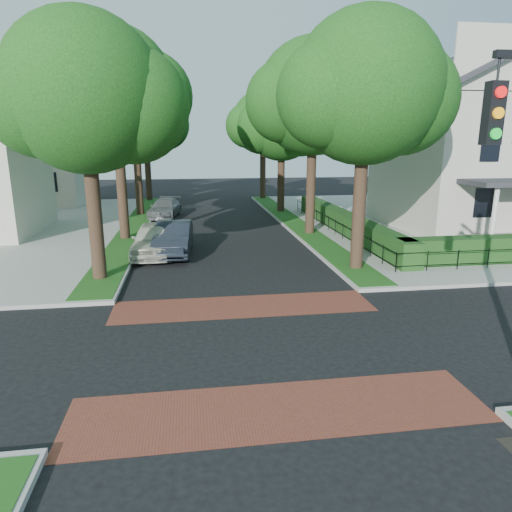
# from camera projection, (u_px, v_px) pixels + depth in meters

# --- Properties ---
(ground) EXTENTS (120.00, 120.00, 0.00)m
(ground) POSITION_uv_depth(u_px,v_px,m) (257.00, 346.00, 12.87)
(ground) COLOR black
(ground) RESTS_ON ground
(sidewalk_ne) EXTENTS (30.00, 30.00, 0.15)m
(sidewalk_ne) POSITION_uv_depth(u_px,v_px,m) (479.00, 218.00, 33.84)
(sidewalk_ne) COLOR gray
(sidewalk_ne) RESTS_ON ground
(crosswalk_far) EXTENTS (9.00, 2.20, 0.01)m
(crosswalk_far) POSITION_uv_depth(u_px,v_px,m) (244.00, 306.00, 15.94)
(crosswalk_far) COLOR brown
(crosswalk_far) RESTS_ON ground
(crosswalk_near) EXTENTS (9.00, 2.20, 0.01)m
(crosswalk_near) POSITION_uv_depth(u_px,v_px,m) (279.00, 410.00, 9.80)
(crosswalk_near) COLOR brown
(crosswalk_near) RESTS_ON ground
(grass_strip_ne) EXTENTS (1.60, 29.80, 0.02)m
(grass_strip_ne) POSITION_uv_depth(u_px,v_px,m) (293.00, 221.00, 31.92)
(grass_strip_ne) COLOR #1F4513
(grass_strip_ne) RESTS_ON sidewalk_ne
(grass_strip_nw) EXTENTS (1.60, 29.80, 0.02)m
(grass_strip_nw) POSITION_uv_depth(u_px,v_px,m) (135.00, 225.00, 30.39)
(grass_strip_nw) COLOR #1F4513
(grass_strip_nw) RESTS_ON sidewalk_nw
(tree_right_near) EXTENTS (7.75, 6.67, 10.66)m
(tree_right_near) POSITION_uv_depth(u_px,v_px,m) (366.00, 91.00, 18.74)
(tree_right_near) COLOR black
(tree_right_near) RESTS_ON sidewalk_ne
(tree_right_mid) EXTENTS (8.25, 7.09, 11.22)m
(tree_right_mid) POSITION_uv_depth(u_px,v_px,m) (314.00, 99.00, 26.34)
(tree_right_mid) COLOR black
(tree_right_mid) RESTS_ON sidewalk_ne
(tree_right_far) EXTENTS (7.25, 6.23, 9.74)m
(tree_right_far) POSITION_uv_depth(u_px,v_px,m) (282.00, 124.00, 35.21)
(tree_right_far) COLOR black
(tree_right_far) RESTS_ON sidewalk_ne
(tree_right_back) EXTENTS (7.50, 6.45, 10.20)m
(tree_right_back) POSITION_uv_depth(u_px,v_px,m) (264.00, 123.00, 43.76)
(tree_right_back) COLOR black
(tree_right_back) RESTS_ON sidewalk_ne
(tree_left_near) EXTENTS (7.50, 6.45, 10.20)m
(tree_left_near) POSITION_uv_depth(u_px,v_px,m) (88.00, 96.00, 17.27)
(tree_left_near) COLOR black
(tree_left_near) RESTS_ON sidewalk_nw
(tree_left_mid) EXTENTS (8.00, 6.88, 11.48)m
(tree_left_mid) POSITION_uv_depth(u_px,v_px,m) (117.00, 89.00, 24.69)
(tree_left_mid) COLOR black
(tree_left_mid) RESTS_ON sidewalk_nw
(tree_left_far) EXTENTS (7.00, 6.02, 9.86)m
(tree_left_far) POSITION_uv_depth(u_px,v_px,m) (136.00, 120.00, 33.60)
(tree_left_far) COLOR black
(tree_left_far) RESTS_ON sidewalk_nw
(tree_left_back) EXTENTS (7.75, 6.66, 10.44)m
(tree_left_back) POSITION_uv_depth(u_px,v_px,m) (147.00, 121.00, 42.18)
(tree_left_back) COLOR black
(tree_left_back) RESTS_ON sidewalk_nw
(hedge_main_road) EXTENTS (1.00, 18.00, 1.20)m
(hedge_main_road) POSITION_uv_depth(u_px,v_px,m) (344.00, 222.00, 28.17)
(hedge_main_road) COLOR #1E4116
(hedge_main_road) RESTS_ON sidewalk_ne
(fence_main_road) EXTENTS (0.06, 18.00, 0.90)m
(fence_main_road) POSITION_uv_depth(u_px,v_px,m) (332.00, 225.00, 28.09)
(fence_main_road) COLOR black
(fence_main_road) RESTS_ON sidewalk_ne
(house_victorian) EXTENTS (13.00, 13.05, 12.48)m
(house_victorian) POSITION_uv_depth(u_px,v_px,m) (491.00, 135.00, 29.14)
(house_victorian) COLOR beige
(house_victorian) RESTS_ON sidewalk_ne
(house_left_far) EXTENTS (10.00, 9.00, 10.14)m
(house_left_far) POSITION_uv_depth(u_px,v_px,m) (30.00, 148.00, 40.14)
(house_left_far) COLOR beige
(house_left_far) RESTS_ON sidewalk_nw
(parked_car_front) EXTENTS (2.15, 4.95, 1.66)m
(parked_car_front) POSITION_uv_depth(u_px,v_px,m) (153.00, 239.00, 22.86)
(parked_car_front) COLOR beige
(parked_car_front) RESTS_ON ground
(parked_car_middle) EXTENTS (2.03, 5.06, 1.64)m
(parked_car_middle) POSITION_uv_depth(u_px,v_px,m) (174.00, 238.00, 23.14)
(parked_car_middle) COLOR #1D232C
(parked_car_middle) RESTS_ON ground
(parked_car_rear) EXTENTS (2.66, 5.00, 1.38)m
(parked_car_rear) POSITION_uv_depth(u_px,v_px,m) (165.00, 208.00, 34.58)
(parked_car_rear) COLOR slate
(parked_car_rear) RESTS_ON ground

